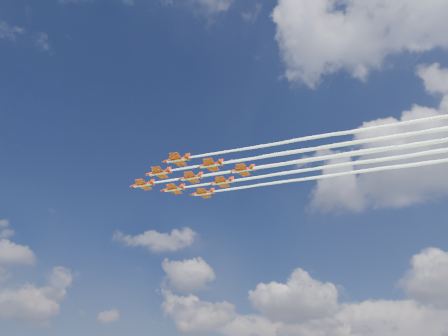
# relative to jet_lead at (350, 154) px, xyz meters

# --- Properties ---
(jet_lead) EXTENTS (139.57, 60.56, 2.42)m
(jet_lead) POSITION_rel_jet_lead_xyz_m (0.00, 0.00, 0.00)
(jet_lead) COLOR red
(jet_row2_port) EXTENTS (139.57, 60.56, 2.42)m
(jet_row2_port) POSITION_rel_jet_lead_xyz_m (10.92, -2.38, 0.00)
(jet_row2_port) COLOR red
(jet_row2_starb) EXTENTS (139.57, 60.56, 2.42)m
(jet_row2_starb) POSITION_rel_jet_lead_xyz_m (6.04, 9.41, 0.00)
(jet_row2_starb) COLOR red
(jet_row3_port) EXTENTS (139.57, 60.56, 2.42)m
(jet_row3_port) POSITION_rel_jet_lead_xyz_m (21.85, -4.75, 0.00)
(jet_row3_port) COLOR red
(jet_row3_centre) EXTENTS (139.57, 60.56, 2.42)m
(jet_row3_centre) POSITION_rel_jet_lead_xyz_m (16.96, 7.04, 0.00)
(jet_row3_centre) COLOR red
(jet_row3_starb) EXTENTS (139.57, 60.56, 2.42)m
(jet_row3_starb) POSITION_rel_jet_lead_xyz_m (12.07, 18.82, 0.00)
(jet_row3_starb) COLOR red
(jet_row4_port) EXTENTS (139.57, 60.56, 2.42)m
(jet_row4_port) POSITION_rel_jet_lead_xyz_m (27.89, 4.66, 0.00)
(jet_row4_port) COLOR red
(jet_row4_starb) EXTENTS (139.57, 60.56, 2.42)m
(jet_row4_starb) POSITION_rel_jet_lead_xyz_m (23.00, 16.45, 0.00)
(jet_row4_starb) COLOR red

